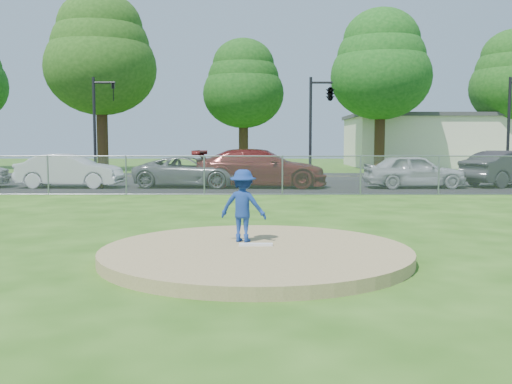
# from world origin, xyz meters

# --- Properties ---
(ground) EXTENTS (120.00, 120.00, 0.00)m
(ground) POSITION_xyz_m (0.00, 10.00, 0.00)
(ground) COLOR #255312
(ground) RESTS_ON ground
(pitchers_mound) EXTENTS (5.40, 5.40, 0.20)m
(pitchers_mound) POSITION_xyz_m (0.00, 0.00, 0.10)
(pitchers_mound) COLOR #998254
(pitchers_mound) RESTS_ON ground
(pitching_rubber) EXTENTS (0.60, 0.15, 0.04)m
(pitching_rubber) POSITION_xyz_m (0.00, 0.20, 0.22)
(pitching_rubber) COLOR white
(pitching_rubber) RESTS_ON pitchers_mound
(chain_link_fence) EXTENTS (40.00, 0.06, 1.50)m
(chain_link_fence) POSITION_xyz_m (0.00, 12.00, 0.75)
(chain_link_fence) COLOR gray
(chain_link_fence) RESTS_ON ground
(parking_lot) EXTENTS (50.00, 8.00, 0.01)m
(parking_lot) POSITION_xyz_m (0.00, 16.50, 0.01)
(parking_lot) COLOR black
(parking_lot) RESTS_ON ground
(street) EXTENTS (60.00, 7.00, 0.01)m
(street) POSITION_xyz_m (0.00, 24.00, 0.00)
(street) COLOR black
(street) RESTS_ON ground
(commercial_building) EXTENTS (16.40, 9.40, 4.30)m
(commercial_building) POSITION_xyz_m (16.00, 38.00, 2.16)
(commercial_building) COLOR beige
(commercial_building) RESTS_ON ground
(tree_left) EXTENTS (7.84, 7.84, 12.53)m
(tree_left) POSITION_xyz_m (-11.00, 31.00, 8.24)
(tree_left) COLOR #341F13
(tree_left) RESTS_ON ground
(tree_center) EXTENTS (6.16, 6.16, 9.84)m
(tree_center) POSITION_xyz_m (-1.00, 34.00, 6.47)
(tree_center) COLOR #332012
(tree_center) RESTS_ON ground
(tree_right) EXTENTS (7.28, 7.28, 11.63)m
(tree_right) POSITION_xyz_m (9.00, 32.00, 7.65)
(tree_right) COLOR #322012
(tree_right) RESTS_ON ground
(traffic_signal_left) EXTENTS (1.28, 0.20, 5.60)m
(traffic_signal_left) POSITION_xyz_m (-8.76, 22.00, 3.36)
(traffic_signal_left) COLOR black
(traffic_signal_left) RESTS_ON ground
(traffic_signal_center) EXTENTS (1.42, 2.48, 5.60)m
(traffic_signal_center) POSITION_xyz_m (3.97, 22.00, 4.61)
(traffic_signal_center) COLOR black
(traffic_signal_center) RESTS_ON ground
(pitcher) EXTENTS (0.97, 0.72, 1.34)m
(pitcher) POSITION_xyz_m (-0.24, 0.63, 0.87)
(pitcher) COLOR navy
(pitcher) RESTS_ON pitchers_mound
(traffic_cone) EXTENTS (0.36, 0.36, 0.71)m
(traffic_cone) POSITION_xyz_m (-7.03, 15.48, 0.36)
(traffic_cone) COLOR #D5640B
(traffic_cone) RESTS_ON parking_lot
(parked_car_white) EXTENTS (4.60, 1.75, 1.50)m
(parked_car_white) POSITION_xyz_m (-8.30, 15.50, 0.76)
(parked_car_white) COLOR silver
(parked_car_white) RESTS_ON parking_lot
(parked_car_gray) EXTENTS (5.10, 2.70, 1.37)m
(parked_car_gray) POSITION_xyz_m (-3.02, 15.79, 0.69)
(parked_car_gray) COLOR slate
(parked_car_gray) RESTS_ON parking_lot
(parked_car_darkred) EXTENTS (6.08, 2.82, 1.72)m
(parked_car_darkred) POSITION_xyz_m (0.19, 15.67, 0.87)
(parked_car_darkred) COLOR #5D1917
(parked_car_darkred) RESTS_ON parking_lot
(parked_car_pearl) EXTENTS (4.45, 1.95, 1.49)m
(parked_car_pearl) POSITION_xyz_m (6.98, 15.38, 0.76)
(parked_car_pearl) COLOR silver
(parked_car_pearl) RESTS_ON parking_lot
(parked_car_charcoal) EXTENTS (5.21, 3.65, 1.63)m
(parked_car_charcoal) POSITION_xyz_m (11.71, 16.29, 0.83)
(parked_car_charcoal) COLOR #2A2A2D
(parked_car_charcoal) RESTS_ON parking_lot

